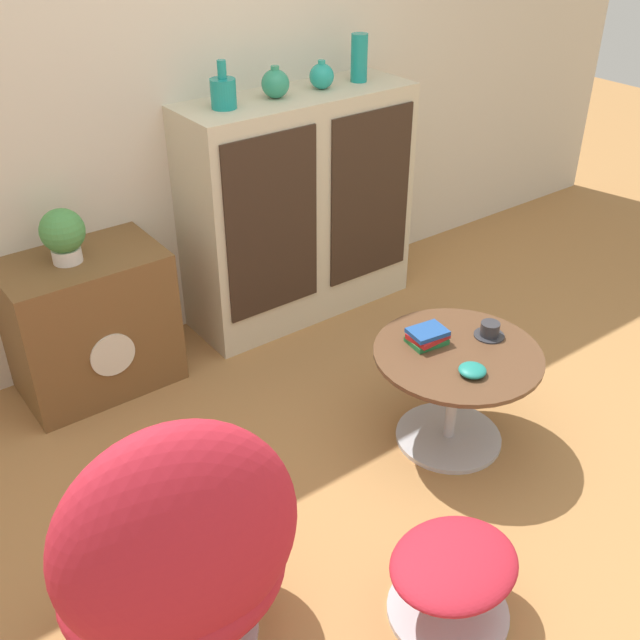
# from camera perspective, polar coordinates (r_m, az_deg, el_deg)

# --- Properties ---
(ground_plane) EXTENTS (12.00, 12.00, 0.00)m
(ground_plane) POSITION_cam_1_polar(r_m,az_deg,el_deg) (2.87, 6.54, -14.77)
(ground_plane) COLOR #A87542
(wall_back) EXTENTS (6.40, 0.06, 2.60)m
(wall_back) POSITION_cam_1_polar(r_m,az_deg,el_deg) (3.49, -12.34, 18.38)
(wall_back) COLOR beige
(wall_back) RESTS_ON ground_plane
(sideboard) EXTENTS (1.17, 0.42, 1.14)m
(sideboard) POSITION_cam_1_polar(r_m,az_deg,el_deg) (3.79, -1.59, 8.53)
(sideboard) COLOR beige
(sideboard) RESTS_ON ground_plane
(tv_console) EXTENTS (0.68, 0.44, 0.64)m
(tv_console) POSITION_cam_1_polar(r_m,az_deg,el_deg) (3.45, -17.05, -0.23)
(tv_console) COLOR brown
(tv_console) RESTS_ON ground_plane
(egg_chair) EXTENTS (0.77, 0.72, 0.91)m
(egg_chair) POSITION_cam_1_polar(r_m,az_deg,el_deg) (2.23, -10.86, -17.44)
(egg_chair) COLOR #B7B7BC
(egg_chair) RESTS_ON ground_plane
(ottoman) EXTENTS (0.42, 0.39, 0.28)m
(ottoman) POSITION_cam_1_polar(r_m,az_deg,el_deg) (2.48, 10.09, -18.45)
(ottoman) COLOR #B7B7BC
(ottoman) RESTS_ON ground_plane
(coffee_table) EXTENTS (0.66, 0.66, 0.44)m
(coffee_table) POSITION_cam_1_polar(r_m,az_deg,el_deg) (3.04, 10.21, -4.76)
(coffee_table) COLOR #B7B7BC
(coffee_table) RESTS_ON ground_plane
(vase_leftmost) EXTENTS (0.11, 0.11, 0.20)m
(vase_leftmost) POSITION_cam_1_polar(r_m,az_deg,el_deg) (3.39, -7.38, 16.85)
(vase_leftmost) COLOR teal
(vase_leftmost) RESTS_ON sideboard
(vase_inner_left) EXTENTS (0.13, 0.13, 0.14)m
(vase_inner_left) POSITION_cam_1_polar(r_m,az_deg,el_deg) (3.53, -3.42, 17.55)
(vase_inner_left) COLOR #2D8E6B
(vase_inner_left) RESTS_ON sideboard
(vase_inner_right) EXTENTS (0.12, 0.12, 0.13)m
(vase_inner_right) POSITION_cam_1_polar(r_m,az_deg,el_deg) (3.68, 0.12, 18.10)
(vase_inner_right) COLOR teal
(vase_inner_right) RESTS_ON sideboard
(vase_rightmost) EXTENTS (0.08, 0.08, 0.22)m
(vase_rightmost) POSITION_cam_1_polar(r_m,az_deg,el_deg) (3.80, 3.00, 19.32)
(vase_rightmost) COLOR teal
(vase_rightmost) RESTS_ON sideboard
(potted_plant) EXTENTS (0.18, 0.18, 0.23)m
(potted_plant) POSITION_cam_1_polar(r_m,az_deg,el_deg) (3.24, -19.00, 6.22)
(potted_plant) COLOR silver
(potted_plant) RESTS_ON tv_console
(teacup) EXTENTS (0.12, 0.12, 0.06)m
(teacup) POSITION_cam_1_polar(r_m,az_deg,el_deg) (3.06, 12.80, -0.80)
(teacup) COLOR #2D2D33
(teacup) RESTS_ON coffee_table
(book_stack) EXTENTS (0.16, 0.13, 0.06)m
(book_stack) POSITION_cam_1_polar(r_m,az_deg,el_deg) (2.97, 8.18, -1.24)
(book_stack) COLOR #237038
(book_stack) RESTS_ON coffee_table
(bowl) EXTENTS (0.10, 0.10, 0.04)m
(bowl) POSITION_cam_1_polar(r_m,az_deg,el_deg) (2.83, 11.54, -3.77)
(bowl) COLOR #1E7A70
(bowl) RESTS_ON coffee_table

